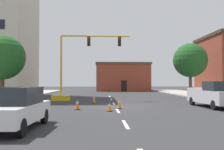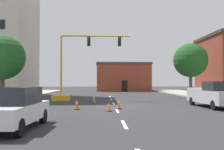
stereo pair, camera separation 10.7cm
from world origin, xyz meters
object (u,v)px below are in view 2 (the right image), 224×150
traffic_cone_roadside_a (94,99)px  traffic_cone_roadside_d (119,104)px  tree_left_near (2,57)px  tree_right_mid (191,60)px  traffic_signal_gantry (71,80)px  traffic_cone_roadside_b (77,104)px  traffic_cone_roadside_c (109,107)px  sedan_white_near_left (13,108)px  pickup_truck_silver (214,95)px

traffic_cone_roadside_a → traffic_cone_roadside_d: bearing=-68.9°
tree_left_near → traffic_cone_roadside_d: 11.17m
tree_right_mid → traffic_cone_roadside_a: bearing=-149.1°
traffic_signal_gantry → traffic_cone_roadside_a: bearing=-52.3°
tree_left_near → tree_right_mid: (19.22, 7.95, 0.46)m
traffic_cone_roadside_b → traffic_cone_roadside_c: traffic_cone_roadside_b is taller
sedan_white_near_left → traffic_cone_roadside_c: size_ratio=7.68×
tree_left_near → pickup_truck_silver: 17.67m
traffic_cone_roadside_b → traffic_cone_roadside_c: bearing=-24.9°
traffic_signal_gantry → tree_left_near: size_ratio=1.34×
tree_right_mid → pickup_truck_silver: bearing=-100.7°
traffic_cone_roadside_b → traffic_cone_roadside_d: size_ratio=1.00×
sedan_white_near_left → traffic_cone_roadside_c: sedan_white_near_left is taller
tree_left_near → traffic_cone_roadside_b: 8.91m
sedan_white_near_left → traffic_cone_roadside_b: 7.50m
traffic_cone_roadside_d → traffic_cone_roadside_a: bearing=111.1°
traffic_cone_roadside_a → traffic_cone_roadside_d: traffic_cone_roadside_d is taller
traffic_cone_roadside_a → traffic_cone_roadside_c: 6.65m
traffic_signal_gantry → traffic_cone_roadside_d: size_ratio=10.72×
traffic_cone_roadside_c → traffic_cone_roadside_d: (0.75, 1.51, 0.08)m
traffic_signal_gantry → traffic_cone_roadside_a: 4.52m
tree_right_mid → traffic_cone_roadside_c: tree_right_mid is taller
tree_left_near → traffic_cone_roadside_c: (9.06, -5.40, -3.76)m
pickup_truck_silver → tree_right_mid: bearing=79.3°
traffic_cone_roadside_b → traffic_cone_roadside_d: 3.01m
traffic_cone_roadside_b → traffic_cone_roadside_c: 2.45m
traffic_cone_roadside_a → traffic_cone_roadside_b: bearing=-100.5°
traffic_cone_roadside_a → traffic_cone_roadside_c: size_ratio=1.24×
pickup_truck_silver → traffic_cone_roadside_c: size_ratio=9.23×
traffic_cone_roadside_a → sedan_white_near_left: bearing=-103.0°
traffic_cone_roadside_d → pickup_truck_silver: bearing=5.8°
pickup_truck_silver → traffic_cone_roadside_b: pickup_truck_silver is taller
tree_right_mid → traffic_cone_roadside_d: size_ratio=8.75×
pickup_truck_silver → traffic_cone_roadside_d: (-7.31, -0.74, -0.61)m
tree_left_near → traffic_signal_gantry: bearing=39.7°
traffic_cone_roadside_a → traffic_cone_roadside_d: (1.95, -5.03, 0.01)m
traffic_signal_gantry → pickup_truck_silver: 14.06m
pickup_truck_silver → traffic_cone_roadside_d: size_ratio=7.34×
traffic_cone_roadside_a → traffic_cone_roadside_b: 5.61m
tree_left_near → pickup_truck_silver: tree_left_near is taller
tree_right_mid → pickup_truck_silver: 11.84m
traffic_signal_gantry → traffic_cone_roadside_d: traffic_signal_gantry is taller
traffic_signal_gantry → traffic_cone_roadside_b: (1.51, -8.78, -1.81)m
sedan_white_near_left → traffic_cone_roadside_a: 13.09m
tree_right_mid → traffic_cone_roadside_c: bearing=-127.3°
sedan_white_near_left → traffic_signal_gantry: bearing=88.5°
traffic_signal_gantry → traffic_cone_roadside_c: bearing=-69.2°
tree_left_near → pickup_truck_silver: size_ratio=1.09×
tree_right_mid → traffic_cone_roadside_a: tree_right_mid is taller
tree_right_mid → traffic_cone_roadside_b: 17.95m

